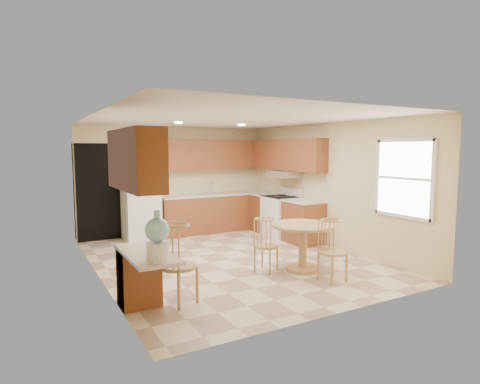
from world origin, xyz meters
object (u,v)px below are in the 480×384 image
stove (281,216)px  chair_desk (181,257)px  refrigerator (141,202)px  chair_table_b (337,246)px  chair_table_a (269,240)px  dining_table (303,240)px  water_crock (157,238)px

stove → chair_desk: stove is taller
refrigerator → chair_table_b: 4.63m
chair_table_a → chair_table_b: 1.09m
dining_table → chair_desk: chair_desk is taller
refrigerator → chair_table_a: size_ratio=1.93×
refrigerator → chair_desk: bearing=-98.5°
dining_table → chair_desk: 2.33m
water_crock → stove: bearing=40.1°
dining_table → water_crock: (-2.73, -0.98, 0.52)m
refrigerator → chair_table_a: 3.57m
refrigerator → chair_desk: size_ratio=1.61×
dining_table → chair_table_a: (-0.55, 0.17, 0.03)m
chair_desk → refrigerator: bearing=147.1°
chair_table_a → chair_table_b: bearing=2.8°
dining_table → chair_table_b: size_ratio=1.12×
dining_table → chair_table_b: (0.05, -0.74, 0.06)m
chair_table_a → chair_table_b: size_ratio=0.94×
refrigerator → dining_table: 3.94m
chair_table_b → chair_desk: bearing=-7.3°
stove → chair_table_a: 2.77m
dining_table → stove: bearing=62.8°
refrigerator → dining_table: bearing=-64.6°
stove → water_crock: water_crock is taller
chair_table_b → water_crock: (-2.78, -0.24, 0.46)m
refrigerator → chair_table_a: refrigerator is taller
stove → water_crock: (-3.92, -3.30, 0.55)m
dining_table → chair_table_a: chair_table_a is taller
refrigerator → water_crock: size_ratio=3.04×
chair_table_b → water_crock: bearing=3.8°
chair_table_b → water_crock: water_crock is taller
stove → dining_table: stove is taller
chair_table_a → chair_desk: bearing=-100.1°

